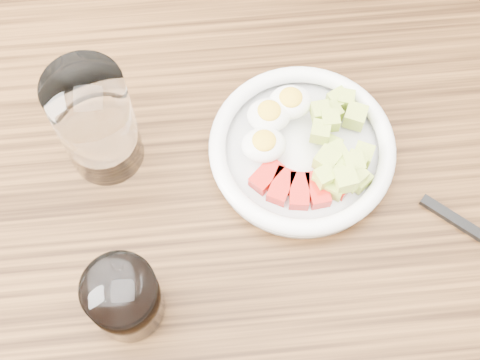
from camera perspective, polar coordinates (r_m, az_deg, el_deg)
name	(u,v)px	position (r m, az deg, el deg)	size (l,w,h in m)	color
ground	(245,326)	(1.52, 0.42, -12.39)	(4.00, 4.00, 0.00)	brown
dining_table	(248,226)	(0.87, 0.72, -3.96)	(1.50, 0.90, 0.77)	brown
bowl	(303,148)	(0.78, 5.41, 2.74)	(0.22, 0.22, 0.05)	white
fork	(473,231)	(0.80, 19.30, -4.15)	(0.14, 0.13, 0.01)	black
water_glass	(96,123)	(0.75, -12.18, 4.79)	(0.09, 0.09, 0.15)	white
coffee_glass	(125,298)	(0.71, -9.82, -9.93)	(0.08, 0.08, 0.09)	white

